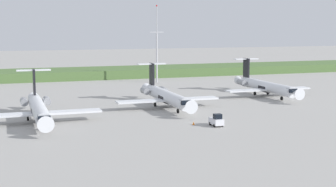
% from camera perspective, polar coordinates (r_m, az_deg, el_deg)
% --- Properties ---
extents(ground_plane, '(500.00, 500.00, 0.00)m').
position_cam_1_polar(ground_plane, '(126.04, -2.64, -0.28)').
color(ground_plane, '#9E9B96').
extents(grass_berm, '(320.00, 20.00, 2.99)m').
position_cam_1_polar(grass_berm, '(173.93, -7.21, 2.41)').
color(grass_berm, '#4C6B38').
rests_on(grass_berm, ground).
extents(regional_jet_nearest, '(22.81, 31.00, 9.00)m').
position_cam_1_polar(regional_jet_nearest, '(94.95, -14.78, -1.68)').
color(regional_jet_nearest, silver).
rests_on(regional_jet_nearest, ground).
extents(regional_jet_second, '(22.81, 31.00, 9.00)m').
position_cam_1_polar(regional_jet_second, '(108.32, -0.28, -0.26)').
color(regional_jet_second, silver).
rests_on(regional_jet_second, ground).
extents(regional_jet_third, '(22.81, 31.00, 9.00)m').
position_cam_1_polar(regional_jet_third, '(128.29, 11.19, 0.86)').
color(regional_jet_third, silver).
rests_on(regional_jet_third, ground).
extents(antenna_mast, '(4.40, 0.50, 24.28)m').
position_cam_1_polar(antenna_mast, '(155.64, -1.31, 4.99)').
color(antenna_mast, '#B2B2B7').
rests_on(antenna_mast, ground).
extents(baggage_tug, '(1.72, 3.20, 2.30)m').
position_cam_1_polar(baggage_tug, '(88.58, 5.64, -3.14)').
color(baggage_tug, silver).
rests_on(baggage_tug, ground).
extents(safety_cone_front_marker, '(0.44, 0.44, 0.55)m').
position_cam_1_polar(safety_cone_front_marker, '(89.54, 2.98, -3.47)').
color(safety_cone_front_marker, orange).
rests_on(safety_cone_front_marker, ground).
extents(safety_cone_mid_marker, '(0.44, 0.44, 0.55)m').
position_cam_1_polar(safety_cone_mid_marker, '(91.39, 5.15, -3.25)').
color(safety_cone_mid_marker, orange).
rests_on(safety_cone_mid_marker, ground).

